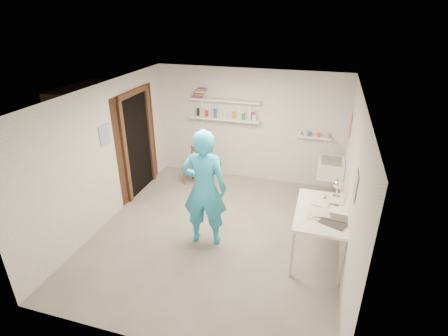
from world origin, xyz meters
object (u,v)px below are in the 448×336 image
(belfast_sink, at_px, (331,168))
(man, at_px, (204,189))
(wooden_chair, at_px, (194,166))
(work_table, at_px, (318,234))
(wall_clock, at_px, (210,164))
(desk_lamp, at_px, (338,184))

(belfast_sink, height_order, man, man)
(man, distance_m, wooden_chair, 2.12)
(man, xyz_separation_m, wooden_chair, (-0.89, 1.84, -0.55))
(man, height_order, work_table, man)
(wall_clock, bearing_deg, wooden_chair, 112.72)
(wall_clock, distance_m, wooden_chair, 2.06)
(man, relative_size, wooden_chair, 2.34)
(work_table, distance_m, desk_lamp, 0.82)
(belfast_sink, bearing_deg, wall_clock, -137.09)
(belfast_sink, relative_size, man, 0.31)
(man, height_order, wall_clock, man)
(man, relative_size, desk_lamp, 12.65)
(work_table, xyz_separation_m, desk_lamp, (0.20, 0.49, 0.63))
(man, height_order, wooden_chair, man)
(work_table, bearing_deg, wooden_chair, 147.05)
(wooden_chair, xyz_separation_m, work_table, (2.66, -1.72, -0.00))
(work_table, bearing_deg, desk_lamp, 67.58)
(wall_clock, xyz_separation_m, work_table, (1.74, -0.10, -0.88))
(belfast_sink, height_order, wooden_chair, belfast_sink)
(desk_lamp, bearing_deg, work_table, -112.42)
(wall_clock, distance_m, desk_lamp, 2.00)
(desk_lamp, bearing_deg, belfast_sink, 93.93)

